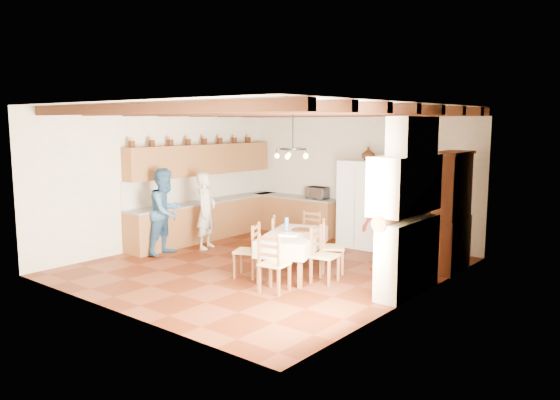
# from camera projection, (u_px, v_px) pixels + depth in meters

# --- Properties ---
(floor) EXTENTS (6.00, 6.50, 0.02)m
(floor) POSITION_uv_depth(u_px,v_px,m) (266.00, 267.00, 10.34)
(floor) COLOR #4C1B09
(floor) RESTS_ON ground
(ceiling) EXTENTS (6.00, 6.50, 0.02)m
(ceiling) POSITION_uv_depth(u_px,v_px,m) (265.00, 106.00, 9.91)
(ceiling) COLOR white
(ceiling) RESTS_ON ground
(wall_back) EXTENTS (6.00, 0.02, 3.00)m
(wall_back) POSITION_uv_depth(u_px,v_px,m) (357.00, 175.00, 12.63)
(wall_back) COLOR beige
(wall_back) RESTS_ON ground
(wall_front) EXTENTS (6.00, 0.02, 3.00)m
(wall_front) POSITION_uv_depth(u_px,v_px,m) (114.00, 210.00, 7.63)
(wall_front) COLOR beige
(wall_front) RESTS_ON ground
(wall_left) EXTENTS (0.02, 6.50, 3.00)m
(wall_left) POSITION_uv_depth(u_px,v_px,m) (162.00, 178.00, 12.01)
(wall_left) COLOR beige
(wall_left) RESTS_ON ground
(wall_right) EXTENTS (0.02, 6.50, 3.00)m
(wall_right) POSITION_uv_depth(u_px,v_px,m) (416.00, 203.00, 8.25)
(wall_right) COLOR beige
(wall_right) RESTS_ON ground
(ceiling_beams) EXTENTS (6.00, 6.30, 0.16)m
(ceiling_beams) POSITION_uv_depth(u_px,v_px,m) (265.00, 111.00, 9.93)
(ceiling_beams) COLOR #3B2010
(ceiling_beams) RESTS_ON ground
(lower_cabinets_left) EXTENTS (0.60, 4.30, 0.86)m
(lower_cabinets_left) POSITION_uv_depth(u_px,v_px,m) (208.00, 220.00, 12.77)
(lower_cabinets_left) COLOR brown
(lower_cabinets_left) RESTS_ON ground
(lower_cabinets_back) EXTENTS (2.30, 0.60, 0.86)m
(lower_cabinets_back) POSITION_uv_depth(u_px,v_px,m) (296.00, 215.00, 13.51)
(lower_cabinets_back) COLOR brown
(lower_cabinets_back) RESTS_ON ground
(countertop_left) EXTENTS (0.62, 4.30, 0.04)m
(countertop_left) POSITION_uv_depth(u_px,v_px,m) (207.00, 201.00, 12.71)
(countertop_left) COLOR slate
(countertop_left) RESTS_ON lower_cabinets_left
(countertop_back) EXTENTS (2.34, 0.62, 0.04)m
(countertop_back) POSITION_uv_depth(u_px,v_px,m) (296.00, 197.00, 13.45)
(countertop_back) COLOR slate
(countertop_back) RESTS_ON lower_cabinets_back
(backsplash_left) EXTENTS (0.03, 4.30, 0.60)m
(backsplash_left) POSITION_uv_depth(u_px,v_px,m) (199.00, 187.00, 12.84)
(backsplash_left) COLOR silver
(backsplash_left) RESTS_ON ground
(backsplash_back) EXTENTS (2.30, 0.03, 0.60)m
(backsplash_back) POSITION_uv_depth(u_px,v_px,m) (303.00, 183.00, 13.62)
(backsplash_back) COLOR silver
(backsplash_back) RESTS_ON ground
(upper_cabinets) EXTENTS (0.35, 4.20, 0.70)m
(upper_cabinets) POSITION_uv_depth(u_px,v_px,m) (203.00, 160.00, 12.65)
(upper_cabinets) COLOR brown
(upper_cabinets) RESTS_ON ground
(fireplace) EXTENTS (0.56, 1.60, 2.80)m
(fireplace) POSITION_uv_depth(u_px,v_px,m) (405.00, 206.00, 8.59)
(fireplace) COLOR beige
(fireplace) RESTS_ON ground
(wall_picture) EXTENTS (0.34, 0.03, 0.42)m
(wall_picture) POSITION_uv_depth(u_px,v_px,m) (420.00, 163.00, 11.59)
(wall_picture) COLOR black
(wall_picture) RESTS_ON ground
(refrigerator) EXTENTS (0.95, 0.79, 1.89)m
(refrigerator) POSITION_uv_depth(u_px,v_px,m) (364.00, 204.00, 11.91)
(refrigerator) COLOR white
(refrigerator) RESTS_ON floor
(hutch) EXTENTS (0.59, 1.24, 2.19)m
(hutch) POSITION_uv_depth(u_px,v_px,m) (450.00, 211.00, 9.99)
(hutch) COLOR #3C200E
(hutch) RESTS_ON floor
(dining_table) EXTENTS (1.44, 1.92, 0.75)m
(dining_table) POSITION_uv_depth(u_px,v_px,m) (293.00, 238.00, 9.72)
(dining_table) COLOR beige
(dining_table) RESTS_ON floor
(chandelier) EXTENTS (0.47, 0.47, 0.03)m
(chandelier) POSITION_uv_depth(u_px,v_px,m) (293.00, 149.00, 9.49)
(chandelier) COLOR black
(chandelier) RESTS_ON ground
(chair_left_near) EXTENTS (0.54, 0.55, 0.96)m
(chair_left_near) POSITION_uv_depth(u_px,v_px,m) (247.00, 250.00, 9.60)
(chair_left_near) COLOR brown
(chair_left_near) RESTS_ON floor
(chair_left_far) EXTENTS (0.57, 0.57, 0.96)m
(chair_left_far) POSITION_uv_depth(u_px,v_px,m) (265.00, 242.00, 10.27)
(chair_left_far) COLOR brown
(chair_left_far) RESTS_ON floor
(chair_right_near) EXTENTS (0.45, 0.47, 0.96)m
(chair_right_near) POSITION_uv_depth(u_px,v_px,m) (325.00, 255.00, 9.26)
(chair_right_near) COLOR brown
(chair_right_near) RESTS_ON floor
(chair_right_far) EXTENTS (0.57, 0.57, 0.96)m
(chair_right_far) POSITION_uv_depth(u_px,v_px,m) (333.00, 246.00, 9.89)
(chair_right_far) COLOR brown
(chair_right_far) RESTS_ON floor
(chair_end_near) EXTENTS (0.47, 0.46, 0.96)m
(chair_end_near) POSITION_uv_depth(u_px,v_px,m) (274.00, 263.00, 8.74)
(chair_end_near) COLOR brown
(chair_end_near) RESTS_ON floor
(chair_end_far) EXTENTS (0.47, 0.45, 0.96)m
(chair_end_far) POSITION_uv_depth(u_px,v_px,m) (308.00, 236.00, 10.80)
(chair_end_far) COLOR brown
(chair_end_far) RESTS_ON floor
(person_man) EXTENTS (0.58, 0.70, 1.65)m
(person_man) POSITION_uv_depth(u_px,v_px,m) (206.00, 211.00, 11.73)
(person_man) COLOR beige
(person_man) RESTS_ON floor
(person_woman_blue) EXTENTS (0.85, 0.99, 1.79)m
(person_woman_blue) POSITION_uv_depth(u_px,v_px,m) (166.00, 212.00, 11.19)
(person_woman_blue) COLOR #305C89
(person_woman_blue) RESTS_ON floor
(person_woman_red) EXTENTS (0.76, 1.07, 1.69)m
(person_woman_red) POSITION_uv_depth(u_px,v_px,m) (385.00, 226.00, 9.92)
(person_woman_red) COLOR #B23119
(person_woman_red) RESTS_ON floor
(microwave) EXTENTS (0.51, 0.35, 0.28)m
(microwave) POSITION_uv_depth(u_px,v_px,m) (317.00, 193.00, 13.03)
(microwave) COLOR silver
(microwave) RESTS_ON countertop_back
(fridge_vase) EXTENTS (0.35, 0.35, 0.29)m
(fridge_vase) POSITION_uv_depth(u_px,v_px,m) (368.00, 154.00, 11.71)
(fridge_vase) COLOR #3C200E
(fridge_vase) RESTS_ON refrigerator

